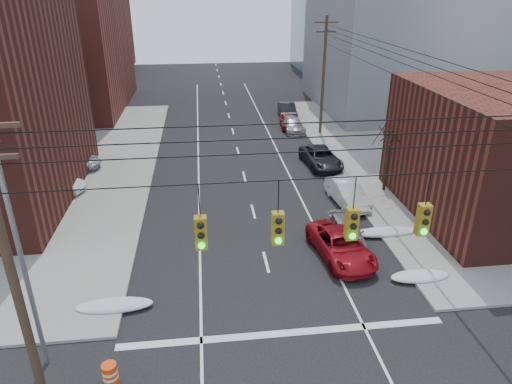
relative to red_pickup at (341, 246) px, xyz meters
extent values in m
cube|color=#4D1E17|center=(-30.05, 61.99, 5.27)|extent=(22.00, 18.00, 12.00)
cube|color=gray|center=(19.95, 57.99, 10.27)|extent=(20.00, 18.00, 22.00)
cylinder|color=#473323|center=(-12.55, -9.01, 4.77)|extent=(0.28, 0.28, 11.00)
cylinder|color=#473323|center=(4.45, 21.99, 4.77)|extent=(0.28, 0.28, 11.00)
cube|color=#473323|center=(4.45, 21.99, 9.67)|extent=(2.20, 0.12, 0.12)
cube|color=#473323|center=(4.45, 21.99, 8.87)|extent=(1.80, 0.12, 0.12)
cylinder|color=black|center=(-4.05, -9.01, 7.87)|extent=(17.00, 0.04, 0.04)
cylinder|color=black|center=(-7.25, -9.01, 7.37)|extent=(0.03, 0.03, 1.00)
cube|color=olive|center=(-7.25, -9.01, 6.37)|extent=(0.35, 0.30, 1.00)
sphere|color=black|center=(-7.25, -9.18, 6.69)|extent=(0.20, 0.20, 0.20)
sphere|color=black|center=(-7.25, -9.18, 6.37)|extent=(0.20, 0.20, 0.20)
sphere|color=#0CE526|center=(-7.25, -9.18, 6.05)|extent=(0.20, 0.20, 0.20)
cylinder|color=black|center=(-5.05, -9.01, 7.37)|extent=(0.03, 0.03, 1.00)
cube|color=olive|center=(-5.05, -9.01, 6.37)|extent=(0.35, 0.30, 1.00)
sphere|color=black|center=(-5.05, -9.18, 6.69)|extent=(0.20, 0.20, 0.20)
sphere|color=black|center=(-5.05, -9.18, 6.37)|extent=(0.20, 0.20, 0.20)
sphere|color=#0CE526|center=(-5.05, -9.18, 6.05)|extent=(0.20, 0.20, 0.20)
cylinder|color=black|center=(-2.85, -9.01, 7.37)|extent=(0.03, 0.03, 1.00)
cube|color=olive|center=(-2.85, -9.01, 6.37)|extent=(0.35, 0.30, 1.00)
sphere|color=black|center=(-2.85, -9.18, 6.69)|extent=(0.20, 0.20, 0.20)
sphere|color=black|center=(-2.85, -9.18, 6.37)|extent=(0.20, 0.20, 0.20)
sphere|color=#0CE526|center=(-2.85, -9.18, 6.05)|extent=(0.20, 0.20, 0.20)
cylinder|color=black|center=(-0.65, -9.01, 7.37)|extent=(0.03, 0.03, 1.00)
cube|color=olive|center=(-0.65, -9.01, 6.37)|extent=(0.35, 0.30, 1.00)
sphere|color=black|center=(-0.65, -9.18, 6.69)|extent=(0.20, 0.20, 0.20)
sphere|color=black|center=(-0.65, -9.18, 6.37)|extent=(0.20, 0.20, 0.20)
sphere|color=#0CE526|center=(-0.65, -9.18, 6.05)|extent=(0.20, 0.20, 0.20)
cylinder|color=gray|center=(-13.55, -6.01, 3.77)|extent=(0.18, 0.18, 9.00)
cylinder|color=black|center=(5.55, 7.99, 1.02)|extent=(0.20, 0.20, 3.50)
cylinder|color=black|center=(5.93, 8.11, 3.35)|extent=(0.27, 0.82, 1.19)
cylinder|color=black|center=(5.77, 8.56, 3.43)|extent=(1.17, 0.54, 1.38)
cylinder|color=black|center=(5.12, 8.73, 3.47)|extent=(1.44, 1.00, 1.48)
cylinder|color=black|center=(5.15, 8.05, 3.35)|extent=(0.17, 0.84, 1.19)
cylinder|color=black|center=(5.10, 7.57, 3.43)|extent=(0.82, 0.99, 1.40)
cylinder|color=black|center=(5.61, 7.14, 3.47)|extent=(1.74, 0.21, 1.43)
cylinder|color=black|center=(5.88, 7.77, 3.35)|extent=(0.48, 0.73, 1.20)
ellipsoid|color=silver|center=(-11.45, -3.01, -0.52)|extent=(3.50, 1.08, 0.42)
ellipsoid|color=silver|center=(3.35, -2.51, -0.52)|extent=(3.00, 1.08, 0.42)
ellipsoid|color=silver|center=(3.35, 1.99, -0.52)|extent=(4.00, 1.08, 0.42)
imported|color=maroon|center=(0.00, 0.00, 0.00)|extent=(3.07, 5.49, 1.45)
imported|color=#9D9DA1|center=(0.75, 1.50, 0.01)|extent=(1.97, 4.39, 1.46)
imported|color=silver|center=(2.35, 6.43, 0.03)|extent=(2.05, 4.72, 1.51)
imported|color=black|center=(2.35, 13.48, 0.01)|extent=(2.88, 5.47, 1.47)
imported|color=#A09FA4|center=(1.96, 23.32, -0.05)|extent=(1.96, 4.69, 1.35)
imported|color=maroon|center=(1.73, 24.55, -0.06)|extent=(1.91, 4.04, 1.33)
imported|color=black|center=(2.35, 28.48, 0.06)|extent=(1.85, 4.81, 1.56)
imported|color=silver|center=(-17.41, 10.47, 0.06)|extent=(4.12, 2.66, 1.28)
imported|color=#A2A3A7|center=(-17.49, 14.88, 0.05)|extent=(4.77, 2.65, 1.26)
imported|color=#BBBCC1|center=(-20.46, 13.85, 0.18)|extent=(4.73, 2.76, 1.51)
cylinder|color=#F63D0C|center=(-10.86, -7.44, -0.23)|extent=(0.73, 0.73, 0.99)
cylinder|color=white|center=(-10.86, -7.44, -0.04)|extent=(0.74, 0.74, 0.12)
cylinder|color=white|center=(-10.86, -7.44, -0.28)|extent=(0.74, 0.74, 0.12)
camera|label=1|loc=(-7.06, -20.36, 12.77)|focal=32.00mm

